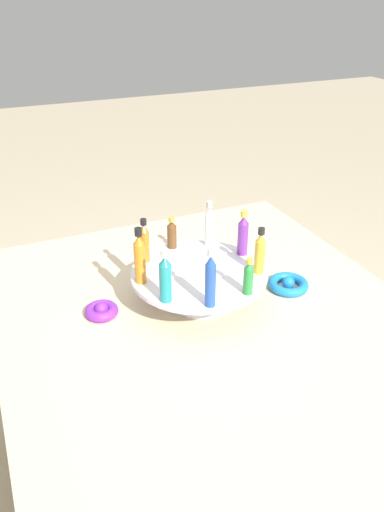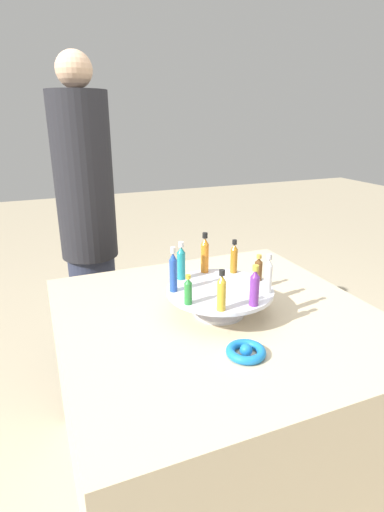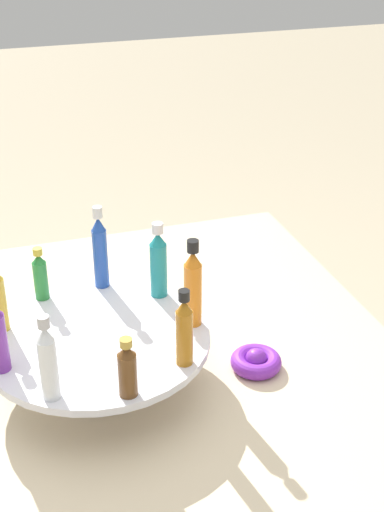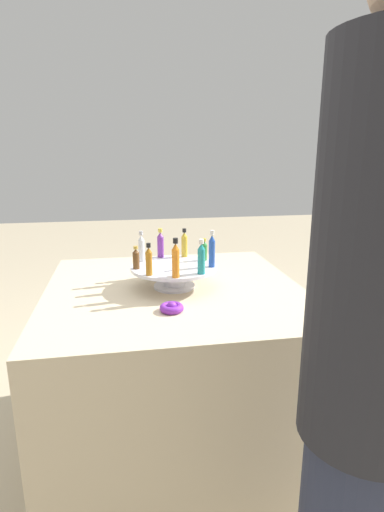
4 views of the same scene
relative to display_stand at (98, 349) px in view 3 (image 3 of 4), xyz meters
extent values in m
cylinder|color=silver|center=(0.00, 0.00, -0.06)|extent=(0.17, 0.17, 0.01)
cylinder|color=silver|center=(0.00, 0.00, -0.02)|extent=(0.09, 0.09, 0.07)
cylinder|color=silver|center=(0.00, 0.00, 0.02)|extent=(0.35, 0.35, 0.01)
cylinder|color=teal|center=(0.09, -0.12, 0.07)|extent=(0.03, 0.03, 0.09)
cone|color=teal|center=(0.09, -0.12, 0.13)|extent=(0.03, 0.03, 0.02)
cylinder|color=silver|center=(0.09, -0.12, 0.15)|extent=(0.02, 0.02, 0.02)
cylinder|color=#234CAD|center=(0.15, -0.04, 0.08)|extent=(0.02, 0.02, 0.11)
cone|color=#234CAD|center=(0.15, -0.04, 0.14)|extent=(0.02, 0.02, 0.02)
cylinder|color=silver|center=(0.15, -0.04, 0.16)|extent=(0.02, 0.02, 0.02)
cylinder|color=#288438|center=(0.14, 0.06, 0.06)|extent=(0.02, 0.02, 0.07)
cone|color=#288438|center=(0.14, 0.06, 0.10)|extent=(0.02, 0.02, 0.01)
cylinder|color=gold|center=(0.14, 0.06, 0.11)|extent=(0.02, 0.02, 0.01)
cylinder|color=silver|center=(-0.12, 0.09, 0.07)|extent=(0.02, 0.02, 0.09)
cone|color=silver|center=(-0.12, 0.09, 0.13)|extent=(0.02, 0.02, 0.02)
cylinder|color=#B2B2B7|center=(-0.12, 0.09, 0.15)|extent=(0.02, 0.02, 0.02)
cylinder|color=brown|center=(-0.15, -0.01, 0.06)|extent=(0.03, 0.03, 0.06)
cone|color=brown|center=(-0.15, -0.01, 0.10)|extent=(0.02, 0.02, 0.01)
cylinder|color=#B79338|center=(-0.15, -0.01, 0.11)|extent=(0.02, 0.02, 0.01)
cylinder|color=#AD6B19|center=(-0.11, -0.11, 0.07)|extent=(0.02, 0.02, 0.09)
cone|color=#AD6B19|center=(-0.11, -0.11, 0.12)|extent=(0.02, 0.02, 0.02)
cylinder|color=black|center=(-0.11, -0.11, 0.14)|extent=(0.02, 0.02, 0.02)
cylinder|color=orange|center=(-0.01, -0.15, 0.08)|extent=(0.03, 0.03, 0.10)
cone|color=orange|center=(-0.01, -0.15, 0.14)|extent=(0.03, 0.03, 0.02)
cylinder|color=black|center=(-0.01, -0.15, 0.16)|extent=(0.02, 0.02, 0.02)
torus|color=purple|center=(-0.04, -0.25, -0.05)|extent=(0.08, 0.08, 0.03)
sphere|color=purple|center=(-0.04, -0.25, -0.05)|extent=(0.04, 0.04, 0.04)
camera|label=1|loc=(0.99, -0.46, 0.68)|focal=35.00mm
camera|label=2|loc=(0.54, 1.06, 0.56)|focal=28.00mm
camera|label=3|loc=(-0.91, 0.14, 0.65)|focal=50.00mm
camera|label=4|loc=(-0.19, -1.53, 0.47)|focal=28.00mm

